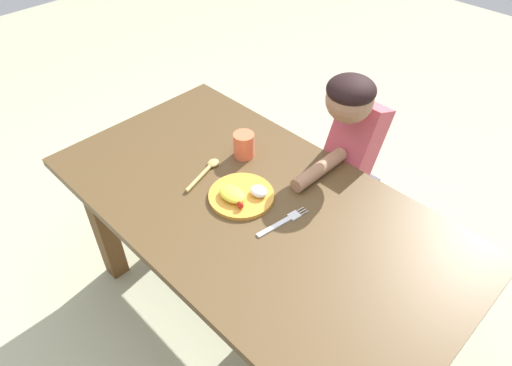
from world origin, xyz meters
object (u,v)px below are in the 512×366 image
object	(u,v)px
spoon	(206,171)
drinking_cup	(244,145)
plate	(241,195)
person	(348,170)
fork	(282,222)

from	to	relation	value
spoon	drinking_cup	xyz separation A→B (m)	(0.03, 0.17, 0.04)
plate	person	size ratio (longest dim) A/B	0.22
plate	spoon	size ratio (longest dim) A/B	1.13
fork	spoon	size ratio (longest dim) A/B	1.01
fork	drinking_cup	size ratio (longest dim) A/B	2.07
fork	spoon	bearing A→B (deg)	100.43
spoon	person	xyz separation A→B (m)	(0.29, 0.47, -0.10)
plate	fork	size ratio (longest dim) A/B	1.12
drinking_cup	spoon	bearing A→B (deg)	-98.62
fork	spoon	xyz separation A→B (m)	(-0.36, -0.01, 0.00)
plate	fork	distance (m)	0.18
plate	drinking_cup	xyz separation A→B (m)	(-0.16, 0.17, 0.03)
spoon	drinking_cup	distance (m)	0.17
drinking_cup	person	distance (m)	0.43
spoon	person	bearing A→B (deg)	-48.53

